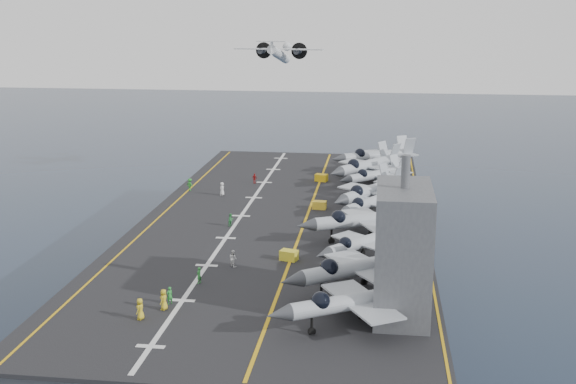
# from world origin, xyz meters

# --- Properties ---
(ground) EXTENTS (500.00, 500.00, 0.00)m
(ground) POSITION_xyz_m (0.00, 0.00, 0.00)
(ground) COLOR #142135
(ground) RESTS_ON ground
(hull) EXTENTS (36.00, 90.00, 10.00)m
(hull) POSITION_xyz_m (0.00, 0.00, 5.00)
(hull) COLOR #56595E
(hull) RESTS_ON ground
(flight_deck) EXTENTS (38.00, 92.00, 0.40)m
(flight_deck) POSITION_xyz_m (0.00, 0.00, 10.20)
(flight_deck) COLOR black
(flight_deck) RESTS_ON hull
(foul_line) EXTENTS (0.35, 90.00, 0.02)m
(foul_line) POSITION_xyz_m (3.00, 0.00, 10.42)
(foul_line) COLOR gold
(foul_line) RESTS_ON flight_deck
(landing_centerline) EXTENTS (0.50, 90.00, 0.02)m
(landing_centerline) POSITION_xyz_m (-6.00, 0.00, 10.42)
(landing_centerline) COLOR silver
(landing_centerline) RESTS_ON flight_deck
(deck_edge_port) EXTENTS (0.25, 90.00, 0.02)m
(deck_edge_port) POSITION_xyz_m (-17.00, 0.00, 10.42)
(deck_edge_port) COLOR gold
(deck_edge_port) RESTS_ON flight_deck
(deck_edge_stbd) EXTENTS (0.25, 90.00, 0.02)m
(deck_edge_stbd) POSITION_xyz_m (18.50, 0.00, 10.42)
(deck_edge_stbd) COLOR gold
(deck_edge_stbd) RESTS_ON flight_deck
(island_superstructure) EXTENTS (5.00, 10.00, 15.00)m
(island_superstructure) POSITION_xyz_m (15.00, -30.00, 17.90)
(island_superstructure) COLOR #56595E
(island_superstructure) RESTS_ON flight_deck
(fighter_jet_0) EXTENTS (17.56, 15.81, 5.08)m
(fighter_jet_0) POSITION_xyz_m (10.75, -33.78, 12.94)
(fighter_jet_0) COLOR gray
(fighter_jet_0) RESTS_ON flight_deck
(fighter_jet_1) EXTENTS (18.69, 17.48, 5.40)m
(fighter_jet_1) POSITION_xyz_m (10.91, -25.40, 13.10)
(fighter_jet_1) COLOR gray
(fighter_jet_1) RESTS_ON flight_deck
(fighter_jet_2) EXTENTS (14.76, 15.22, 4.43)m
(fighter_jet_2) POSITION_xyz_m (11.03, -15.87, 12.62)
(fighter_jet_2) COLOR #9EA5AD
(fighter_jet_2) RESTS_ON flight_deck
(fighter_jet_3) EXTENTS (18.51, 16.08, 5.40)m
(fighter_jet_3) POSITION_xyz_m (11.05, -8.34, 13.10)
(fighter_jet_3) COLOR #939BA1
(fighter_jet_3) RESTS_ON flight_deck
(fighter_jet_4) EXTENTS (14.52, 15.87, 4.59)m
(fighter_jet_4) POSITION_xyz_m (11.58, 1.44, 12.69)
(fighter_jet_4) COLOR #91989F
(fighter_jet_4) RESTS_ON flight_deck
(fighter_jet_5) EXTENTS (16.90, 18.54, 5.36)m
(fighter_jet_5) POSITION_xyz_m (11.49, 6.49, 13.08)
(fighter_jet_5) COLOR #969EA7
(fighter_jet_5) RESTS_ON flight_deck
(fighter_jet_6) EXTENTS (15.92, 15.71, 4.66)m
(fighter_jet_6) POSITION_xyz_m (12.26, 18.50, 12.73)
(fighter_jet_6) COLOR gray
(fighter_jet_6) RESTS_ON flight_deck
(fighter_jet_7) EXTENTS (18.55, 19.66, 5.69)m
(fighter_jet_7) POSITION_xyz_m (10.70, 23.30, 13.24)
(fighter_jet_7) COLOR #9AA3AC
(fighter_jet_7) RESTS_ON flight_deck
(fighter_jet_8) EXTENTS (19.09, 17.17, 5.53)m
(fighter_jet_8) POSITION_xyz_m (12.30, 32.10, 13.16)
(fighter_jet_8) COLOR gray
(fighter_jet_8) RESTS_ON flight_deck
(tow_cart_a) EXTENTS (2.19, 1.75, 1.15)m
(tow_cart_a) POSITION_xyz_m (2.82, -17.00, 10.97)
(tow_cart_a) COLOR yellow
(tow_cart_a) RESTS_ON flight_deck
(tow_cart_b) EXTENTS (1.98, 1.38, 1.13)m
(tow_cart_b) POSITION_xyz_m (4.38, 5.05, 10.97)
(tow_cart_b) COLOR yellow
(tow_cart_b) RESTS_ON flight_deck
(tow_cart_c) EXTENTS (2.21, 1.73, 1.17)m
(tow_cart_c) POSITION_xyz_m (3.21, 22.19, 10.99)
(tow_cart_c) COLOR yellow
(tow_cart_c) RESTS_ON flight_deck
(crew_0) EXTENTS (1.07, 1.37, 2.04)m
(crew_0) POSITION_xyz_m (-8.61, -34.75, 11.42)
(crew_0) COLOR gold
(crew_0) RESTS_ON flight_deck
(crew_1) EXTENTS (1.23, 1.24, 1.75)m
(crew_1) POSITION_xyz_m (-6.98, -30.92, 11.27)
(crew_1) COLOR #268C33
(crew_1) RESTS_ON flight_deck
(crew_2) EXTENTS (1.08, 1.23, 1.71)m
(crew_2) POSITION_xyz_m (-6.39, -4.89, 11.26)
(crew_2) COLOR green
(crew_2) RESTS_ON flight_deck
(crew_3) EXTENTS (1.38, 1.19, 1.93)m
(crew_3) POSITION_xyz_m (-16.69, 13.18, 11.37)
(crew_3) COLOR #269127
(crew_3) RESTS_ON flight_deck
(crew_4) EXTENTS (1.15, 0.95, 1.65)m
(crew_4) POSITION_xyz_m (-7.47, 19.20, 11.23)
(crew_4) COLOR #B21919
(crew_4) RESTS_ON flight_deck
(crew_5) EXTENTS (0.93, 1.30, 2.05)m
(crew_5) POSITION_xyz_m (-11.02, 10.81, 11.43)
(crew_5) COLOR silver
(crew_5) RESTS_ON flight_deck
(crew_6) EXTENTS (1.05, 1.25, 1.77)m
(crew_6) POSITION_xyz_m (-5.51, -25.29, 11.28)
(crew_6) COLOR #2F8D38
(crew_6) RESTS_ON flight_deck
(crew_7) EXTENTS (1.36, 1.31, 1.89)m
(crew_7) POSITION_xyz_m (-3.02, -19.87, 11.35)
(crew_7) COLOR white
(crew_7) RESTS_ON flight_deck
(transport_plane) EXTENTS (21.19, 15.69, 4.67)m
(transport_plane) POSITION_xyz_m (-9.74, 63.85, 28.50)
(transport_plane) COLOR silver
(crew_8) EXTENTS (1.07, 1.37, 2.04)m
(crew_8) POSITION_xyz_m (-7.11, -32.34, 11.42)
(crew_8) COLOR gold
(crew_8) RESTS_ON flight_deck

